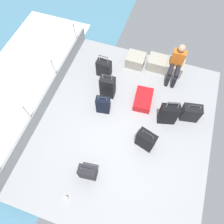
{
  "coord_description": "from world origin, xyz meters",
  "views": [
    {
      "loc": [
        0.43,
        -2.24,
        5.05
      ],
      "look_at": [
        -0.39,
        0.18,
        0.25
      ],
      "focal_mm": 34.16,
      "sensor_mm": 36.0,
      "label": 1
    }
  ],
  "objects_px": {
    "suitcase_2": "(146,140)",
    "suitcase_4": "(168,114)",
    "suitcase_7": "(104,68)",
    "cargo_crate_1": "(159,63)",
    "suitcase_3": "(88,172)",
    "suitcase_6": "(103,105)",
    "suitcase_0": "(143,100)",
    "suitcase_1": "(108,87)",
    "suitcase_5": "(191,113)",
    "paper_cup": "(66,198)",
    "passenger_seated": "(177,63)",
    "cargo_crate_2": "(174,67)",
    "cargo_crate_0": "(136,60)"
  },
  "relations": [
    {
      "from": "cargo_crate_0",
      "to": "suitcase_3",
      "type": "relative_size",
      "value": 0.91
    },
    {
      "from": "suitcase_3",
      "to": "cargo_crate_1",
      "type": "bearing_deg",
      "value": 77.78
    },
    {
      "from": "cargo_crate_1",
      "to": "suitcase_6",
      "type": "bearing_deg",
      "value": -118.59
    },
    {
      "from": "suitcase_2",
      "to": "suitcase_6",
      "type": "height_order",
      "value": "suitcase_2"
    },
    {
      "from": "cargo_crate_2",
      "to": "suitcase_3",
      "type": "height_order",
      "value": "suitcase_3"
    },
    {
      "from": "cargo_crate_2",
      "to": "suitcase_3",
      "type": "relative_size",
      "value": 0.84
    },
    {
      "from": "cargo_crate_1",
      "to": "suitcase_3",
      "type": "relative_size",
      "value": 1.05
    },
    {
      "from": "cargo_crate_0",
      "to": "cargo_crate_1",
      "type": "bearing_deg",
      "value": 8.11
    },
    {
      "from": "cargo_crate_1",
      "to": "suitcase_4",
      "type": "relative_size",
      "value": 0.7
    },
    {
      "from": "paper_cup",
      "to": "suitcase_5",
      "type": "bearing_deg",
      "value": 52.38
    },
    {
      "from": "suitcase_4",
      "to": "paper_cup",
      "type": "bearing_deg",
      "value": -122.71
    },
    {
      "from": "suitcase_1",
      "to": "paper_cup",
      "type": "height_order",
      "value": "suitcase_1"
    },
    {
      "from": "suitcase_4",
      "to": "cargo_crate_0",
      "type": "bearing_deg",
      "value": 128.74
    },
    {
      "from": "suitcase_2",
      "to": "suitcase_5",
      "type": "relative_size",
      "value": 1.12
    },
    {
      "from": "suitcase_1",
      "to": "cargo_crate_1",
      "type": "bearing_deg",
      "value": 51.76
    },
    {
      "from": "cargo_crate_1",
      "to": "suitcase_0",
      "type": "distance_m",
      "value": 1.33
    },
    {
      "from": "cargo_crate_0",
      "to": "suitcase_2",
      "type": "bearing_deg",
      "value": -69.16
    },
    {
      "from": "cargo_crate_0",
      "to": "cargo_crate_2",
      "type": "distance_m",
      "value": 1.15
    },
    {
      "from": "suitcase_5",
      "to": "suitcase_3",
      "type": "bearing_deg",
      "value": -130.89
    },
    {
      "from": "suitcase_1",
      "to": "suitcase_7",
      "type": "relative_size",
      "value": 1.13
    },
    {
      "from": "suitcase_7",
      "to": "cargo_crate_1",
      "type": "bearing_deg",
      "value": 28.13
    },
    {
      "from": "paper_cup",
      "to": "cargo_crate_1",
      "type": "bearing_deg",
      "value": 76.0
    },
    {
      "from": "suitcase_4",
      "to": "suitcase_1",
      "type": "bearing_deg",
      "value": 170.49
    },
    {
      "from": "cargo_crate_1",
      "to": "suitcase_0",
      "type": "relative_size",
      "value": 0.9
    },
    {
      "from": "passenger_seated",
      "to": "suitcase_4",
      "type": "height_order",
      "value": "passenger_seated"
    },
    {
      "from": "suitcase_2",
      "to": "suitcase_4",
      "type": "distance_m",
      "value": 0.9
    },
    {
      "from": "cargo_crate_2",
      "to": "cargo_crate_0",
      "type": "bearing_deg",
      "value": -175.78
    },
    {
      "from": "suitcase_6",
      "to": "suitcase_3",
      "type": "bearing_deg",
      "value": -81.44
    },
    {
      "from": "cargo_crate_1",
      "to": "suitcase_1",
      "type": "height_order",
      "value": "suitcase_1"
    },
    {
      "from": "suitcase_2",
      "to": "suitcase_3",
      "type": "bearing_deg",
      "value": -132.35
    },
    {
      "from": "cargo_crate_1",
      "to": "passenger_seated",
      "type": "relative_size",
      "value": 0.59
    },
    {
      "from": "passenger_seated",
      "to": "suitcase_1",
      "type": "relative_size",
      "value": 1.27
    },
    {
      "from": "suitcase_3",
      "to": "suitcase_5",
      "type": "distance_m",
      "value": 2.94
    },
    {
      "from": "suitcase_5",
      "to": "suitcase_6",
      "type": "relative_size",
      "value": 0.97
    },
    {
      "from": "suitcase_3",
      "to": "suitcase_7",
      "type": "distance_m",
      "value": 2.94
    },
    {
      "from": "suitcase_1",
      "to": "suitcase_3",
      "type": "distance_m",
      "value": 2.26
    },
    {
      "from": "cargo_crate_0",
      "to": "suitcase_7",
      "type": "relative_size",
      "value": 0.74
    },
    {
      "from": "cargo_crate_0",
      "to": "suitcase_1",
      "type": "bearing_deg",
      "value": -108.12
    },
    {
      "from": "suitcase_5",
      "to": "cargo_crate_0",
      "type": "bearing_deg",
      "value": 144.04
    },
    {
      "from": "cargo_crate_0",
      "to": "cargo_crate_2",
      "type": "xyz_separation_m",
      "value": [
        1.14,
        0.08,
        0.03
      ]
    },
    {
      "from": "suitcase_4",
      "to": "paper_cup",
      "type": "relative_size",
      "value": 9.25
    },
    {
      "from": "suitcase_0",
      "to": "suitcase_7",
      "type": "bearing_deg",
      "value": 157.27
    },
    {
      "from": "suitcase_7",
      "to": "cargo_crate_2",
      "type": "bearing_deg",
      "value": 21.67
    },
    {
      "from": "cargo_crate_0",
      "to": "cargo_crate_2",
      "type": "bearing_deg",
      "value": 4.22
    },
    {
      "from": "cargo_crate_0",
      "to": "suitcase_6",
      "type": "bearing_deg",
      "value": -101.47
    },
    {
      "from": "suitcase_7",
      "to": "cargo_crate_0",
      "type": "bearing_deg",
      "value": 41.44
    },
    {
      "from": "suitcase_3",
      "to": "suitcase_7",
      "type": "relative_size",
      "value": 0.81
    },
    {
      "from": "suitcase_0",
      "to": "suitcase_4",
      "type": "xyz_separation_m",
      "value": [
        0.71,
        -0.36,
        0.23
      ]
    },
    {
      "from": "cargo_crate_0",
      "to": "suitcase_2",
      "type": "distance_m",
      "value": 2.58
    },
    {
      "from": "suitcase_3",
      "to": "suitcase_7",
      "type": "xyz_separation_m",
      "value": [
        -0.65,
        2.87,
        0.02
      ]
    }
  ]
}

